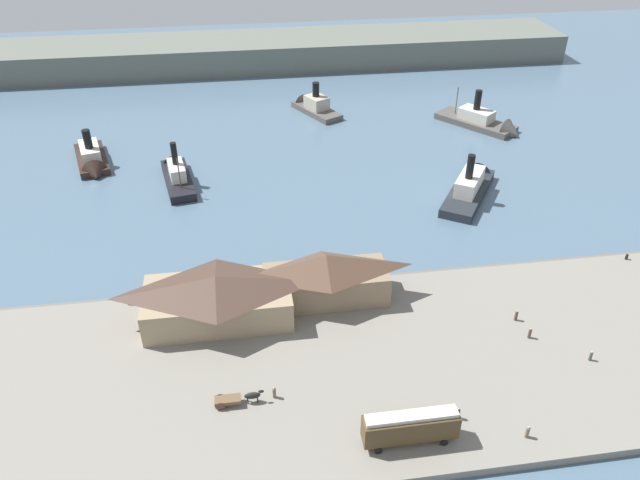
{
  "coord_description": "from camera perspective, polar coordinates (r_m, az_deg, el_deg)",
  "views": [
    {
      "loc": [
        -13.12,
        -78.53,
        59.1
      ],
      "look_at": [
        -0.62,
        6.45,
        2.0
      ],
      "focal_mm": 34.13,
      "sensor_mm": 36.0,
      "label": 1
    }
  ],
  "objects": [
    {
      "name": "ground_plane",
      "position": [
        99.16,
        0.9,
        -2.98
      ],
      "size": [
        320.0,
        320.0,
        0.0
      ],
      "primitive_type": "plane",
      "color": "slate"
    },
    {
      "name": "quay_promenade",
      "position": [
        82.41,
        3.38,
        -11.69
      ],
      "size": [
        110.0,
        36.0,
        1.2
      ],
      "primitive_type": "cube",
      "color": "gray",
      "rests_on": "ground"
    },
    {
      "name": "seawall_edge",
      "position": [
        96.03,
        1.24,
        -4.0
      ],
      "size": [
        110.0,
        0.8,
        1.0
      ],
      "primitive_type": "cube",
      "color": "#666159",
      "rests_on": "ground"
    },
    {
      "name": "ferry_shed_central_terminal",
      "position": [
        87.46,
        -9.6,
        -5.28
      ],
      "size": [
        21.08,
        10.62,
        7.22
      ],
      "color": "#998466",
      "rests_on": "quay_promenade"
    },
    {
      "name": "ferry_shed_customs_shed",
      "position": [
        89.37,
        0.56,
        -3.47
      ],
      "size": [
        18.52,
        7.48,
        7.89
      ],
      "color": "#847056",
      "rests_on": "quay_promenade"
    },
    {
      "name": "street_tram",
      "position": [
        72.22,
        8.49,
        -16.86
      ],
      "size": [
        10.95,
        2.52,
        4.52
      ],
      "color": "#4C381E",
      "rests_on": "quay_promenade"
    },
    {
      "name": "horse_cart",
      "position": [
        77.06,
        -7.84,
        -14.5
      ],
      "size": [
        6.03,
        1.5,
        1.87
      ],
      "color": "brown",
      "rests_on": "quay_promenade"
    },
    {
      "name": "pedestrian_standing_center",
      "position": [
        77.37,
        -4.31,
        -14.08
      ],
      "size": [
        0.43,
        0.43,
        1.74
      ],
      "color": "#6B5B4C",
      "rests_on": "quay_promenade"
    },
    {
      "name": "pedestrian_near_west_shed",
      "position": [
        89.59,
        19.08,
        -8.27
      ],
      "size": [
        0.43,
        0.43,
        1.72
      ],
      "color": "#4C3D33",
      "rests_on": "quay_promenade"
    },
    {
      "name": "pedestrian_near_east_shed",
      "position": [
        89.18,
        24.05,
        -9.91
      ],
      "size": [
        0.38,
        0.38,
        1.55
      ],
      "color": "#3D4C42",
      "rests_on": "quay_promenade"
    },
    {
      "name": "pedestrian_by_tram",
      "position": [
        77.06,
        18.87,
        -16.68
      ],
      "size": [
        0.44,
        0.44,
        1.78
      ],
      "color": "#6B5B4C",
      "rests_on": "quay_promenade"
    },
    {
      "name": "pedestrian_near_cart",
      "position": [
        91.91,
        17.91,
        -6.77
      ],
      "size": [
        0.43,
        0.43,
        1.75
      ],
      "color": "#4C3D33",
      "rests_on": "quay_promenade"
    },
    {
      "name": "pedestrian_walking_east",
      "position": [
        76.78,
        12.81,
        -15.59
      ],
      "size": [
        0.43,
        0.43,
        1.74
      ],
      "color": "#232328",
      "rests_on": "quay_promenade"
    },
    {
      "name": "mooring_post_center_west",
      "position": [
        111.66,
        26.81,
        -1.42
      ],
      "size": [
        0.44,
        0.44,
        0.9
      ],
      "primitive_type": "cylinder",
      "color": "black",
      "rests_on": "quay_promenade"
    },
    {
      "name": "mooring_post_east",
      "position": [
        94.76,
        -17.49,
        -5.57
      ],
      "size": [
        0.44,
        0.44,
        0.9
      ],
      "primitive_type": "cylinder",
      "color": "black",
      "rests_on": "quay_promenade"
    },
    {
      "name": "ferry_moored_east",
      "position": [
        124.67,
        14.0,
        5.11
      ],
      "size": [
        17.08,
        21.7,
        11.56
      ],
      "color": "#23282D",
      "rests_on": "ground"
    },
    {
      "name": "ferry_approaching_east",
      "position": [
        154.82,
        15.34,
        10.5
      ],
      "size": [
        18.39,
        20.74,
        11.14
      ],
      "color": "#514C47",
      "rests_on": "ground"
    },
    {
      "name": "ferry_near_quay",
      "position": [
        128.74,
        -13.3,
        6.09
      ],
      "size": [
        7.93,
        18.85,
        10.43
      ],
      "color": "black",
      "rests_on": "ground"
    },
    {
      "name": "ferry_moored_west",
      "position": [
        139.7,
        -20.58,
        7.0
      ],
      "size": [
        9.95,
        18.2,
        9.97
      ],
      "color": "black",
      "rests_on": "ground"
    },
    {
      "name": "ferry_departing_north",
      "position": [
        159.84,
        -0.72,
        12.5
      ],
      "size": [
        12.32,
        17.06,
        9.79
      ],
      "color": "#514C47",
      "rests_on": "ground"
    },
    {
      "name": "far_headland",
      "position": [
        196.86,
        -4.41,
        17.27
      ],
      "size": [
        180.0,
        24.0,
        8.0
      ],
      "primitive_type": "cube",
      "color": "#60665B",
      "rests_on": "ground"
    }
  ]
}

